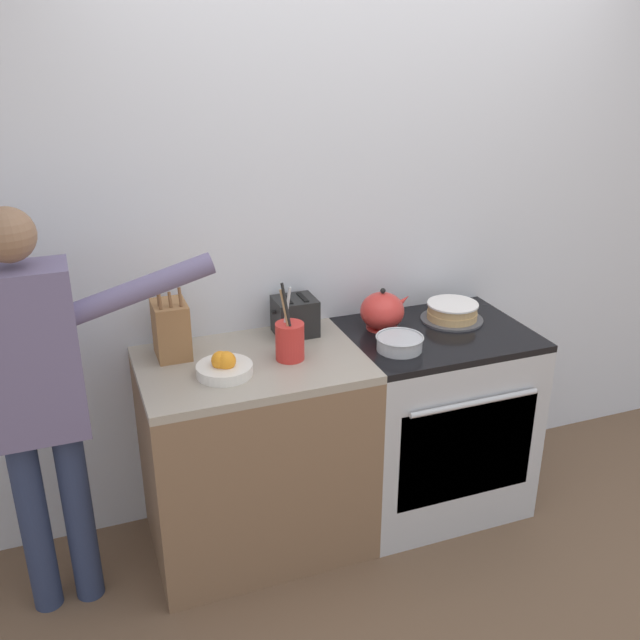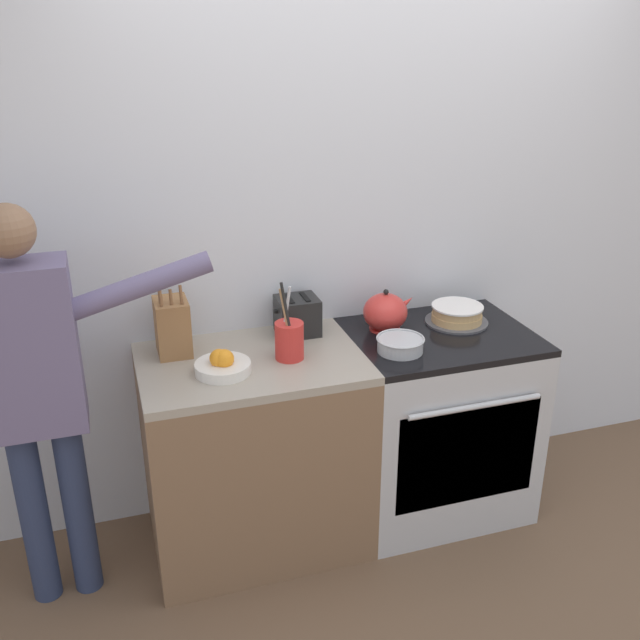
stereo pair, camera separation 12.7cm
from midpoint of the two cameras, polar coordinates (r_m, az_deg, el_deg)
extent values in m
plane|color=brown|center=(3.33, 8.66, -17.85)|extent=(16.00, 16.00, 0.00)
cube|color=silver|center=(3.24, 4.98, 7.42)|extent=(8.00, 0.04, 2.60)
cube|color=brown|center=(3.13, -4.02, -10.79)|extent=(0.91, 0.63, 0.85)
cube|color=#9E9384|center=(2.91, -4.26, -3.49)|extent=(0.91, 0.63, 0.03)
cube|color=#B7BABF|center=(3.39, 10.24, -8.17)|extent=(0.80, 0.63, 0.86)
cube|color=black|center=(3.16, 12.87, -10.51)|extent=(0.65, 0.01, 0.47)
cylinder|color=#B7BABF|center=(3.01, 13.53, -6.76)|extent=(0.60, 0.02, 0.02)
cube|color=black|center=(3.19, 10.79, -1.32)|extent=(0.80, 0.63, 0.03)
cylinder|color=#4C4C51|center=(3.31, 11.93, -0.14)|extent=(0.29, 0.29, 0.01)
cylinder|color=tan|center=(3.30, 11.96, 0.21)|extent=(0.23, 0.23, 0.03)
cylinder|color=tan|center=(3.29, 12.01, 0.74)|extent=(0.22, 0.22, 0.03)
cylinder|color=white|center=(3.28, 12.04, 1.07)|extent=(0.23, 0.23, 0.01)
cylinder|color=red|center=(3.19, 6.33, -0.70)|extent=(0.14, 0.14, 0.01)
ellipsoid|color=red|center=(3.16, 6.39, 0.62)|extent=(0.20, 0.20, 0.17)
cone|color=red|center=(3.18, 7.94, 1.30)|extent=(0.10, 0.04, 0.09)
sphere|color=black|center=(3.12, 6.46, 2.24)|extent=(0.02, 0.02, 0.02)
cylinder|color=#B7BABF|center=(2.98, 7.65, -2.04)|extent=(0.19, 0.19, 0.06)
torus|color=#B7BABF|center=(2.96, 7.68, -1.50)|extent=(0.20, 0.20, 0.01)
cube|color=olive|center=(2.95, -10.52, -0.56)|extent=(0.13, 0.17, 0.23)
cylinder|color=brown|center=(2.85, -11.41, 1.86)|extent=(0.01, 0.04, 0.08)
cylinder|color=brown|center=(2.86, -10.61, 1.81)|extent=(0.01, 0.03, 0.06)
cylinder|color=brown|center=(2.86, -9.82, 2.01)|extent=(0.01, 0.04, 0.08)
cylinder|color=brown|center=(2.88, -11.52, 2.23)|extent=(0.01, 0.04, 0.09)
cylinder|color=red|center=(2.87, -1.20, -1.68)|extent=(0.12, 0.12, 0.15)
cylinder|color=#A37A51|center=(2.81, -1.44, 0.05)|extent=(0.05, 0.05, 0.25)
cylinder|color=black|center=(2.80, -1.34, 0.31)|extent=(0.05, 0.03, 0.28)
cylinder|color=#B7BABF|center=(2.85, -1.49, 0.30)|extent=(0.05, 0.03, 0.24)
cylinder|color=silver|center=(2.79, -6.49, -3.83)|extent=(0.22, 0.22, 0.04)
sphere|color=orange|center=(2.77, -6.36, -3.12)|extent=(0.08, 0.08, 0.08)
sphere|color=orange|center=(2.78, -6.78, -3.08)|extent=(0.07, 0.07, 0.07)
cube|color=black|center=(3.10, -0.65, 0.33)|extent=(0.18, 0.16, 0.16)
cube|color=black|center=(3.06, -1.30, 1.71)|extent=(0.02, 0.11, 0.00)
cube|color=black|center=(3.08, -0.03, 1.86)|extent=(0.02, 0.11, 0.00)
cube|color=black|center=(3.06, -2.39, 0.69)|extent=(0.02, 0.02, 0.01)
cylinder|color=#283351|center=(3.04, -20.74, -14.48)|extent=(0.11, 0.11, 0.77)
cylinder|color=#283351|center=(3.03, -17.64, -14.17)|extent=(0.11, 0.11, 0.77)
cube|color=slate|center=(2.69, -21.10, -2.20)|extent=(0.34, 0.20, 0.64)
cylinder|color=slate|center=(2.61, -12.98, 2.62)|extent=(0.54, 0.08, 0.22)
sphere|color=#846047|center=(2.55, -22.45, 6.60)|extent=(0.18, 0.18, 0.18)
camera|label=1|loc=(0.06, -88.74, 0.53)|focal=40.00mm
camera|label=2|loc=(0.06, 91.26, -0.53)|focal=40.00mm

